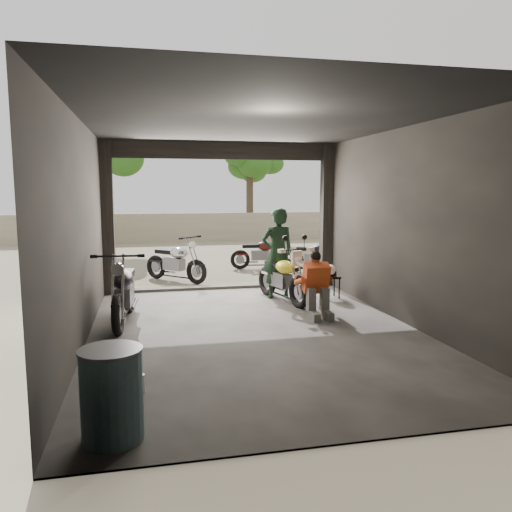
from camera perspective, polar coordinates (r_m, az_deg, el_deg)
name	(u,v)px	position (r m, az deg, el deg)	size (l,w,h in m)	color
ground	(256,333)	(7.80, -0.04, -8.78)	(80.00, 80.00, 0.00)	#7A6D56
garage	(248,247)	(8.07, -0.87, 1.05)	(7.00, 7.13, 3.20)	#2D2B28
boundary_wall	(185,227)	(21.43, -8.08, 3.26)	(18.00, 0.30, 1.20)	gray
tree_left	(106,141)	(19.94, -16.77, 12.44)	(2.20, 2.20, 5.60)	#382B1E
tree_right	(250,157)	(21.80, -0.73, 11.19)	(2.20, 2.20, 5.00)	#382B1E
main_bike	(282,274)	(9.77, 3.02, -2.03)	(0.70, 1.69, 1.13)	beige
left_bike	(124,287)	(8.47, -14.90, -3.46)	(0.74, 1.80, 1.22)	black
outside_bike_a	(175,259)	(12.08, -9.20, -0.29)	(0.68, 1.65, 1.12)	black
outside_bike_b	(262,251)	(13.83, 0.64, 0.60)	(0.62, 1.51, 1.02)	#441210
outside_bike_c	(316,254)	(13.18, 6.87, 0.17)	(0.61, 1.49, 1.01)	black
rider	(277,254)	(10.03, 2.47, 0.28)	(0.67, 0.44, 1.84)	black
mechanic	(318,287)	(8.61, 7.10, -3.48)	(0.56, 0.76, 1.10)	#D24E1C
stool	(330,280)	(10.20, 8.50, -2.68)	(0.33, 0.33, 0.47)	black
helmet	(330,270)	(10.13, 8.44, -1.64)	(0.25, 0.26, 0.24)	white
oil_drum	(112,396)	(4.67, -16.15, -15.14)	(0.54, 0.54, 0.83)	#3F616A
sign_post	(377,224)	(11.07, 13.66, 3.61)	(0.73, 0.08, 2.20)	black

